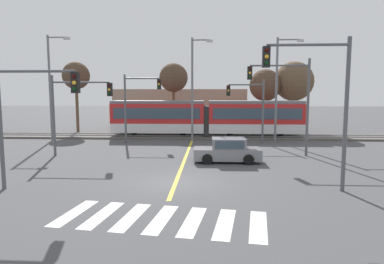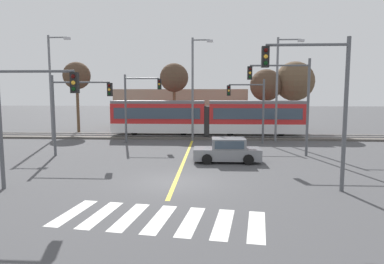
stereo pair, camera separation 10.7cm
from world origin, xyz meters
TOP-DOWN VIEW (x-y plane):
  - ground_plane at (0.00, 0.00)m, footprint 200.00×200.00m
  - track_bed at (0.00, 17.13)m, footprint 120.00×4.00m
  - rail_near at (0.00, 16.41)m, footprint 120.00×0.08m
  - rail_far at (0.00, 17.85)m, footprint 120.00×0.08m
  - light_rail_tram at (1.28, 17.12)m, footprint 18.50×2.64m
  - crosswalk_stripe_0 at (-3.27, -4.54)m, footprint 0.94×2.85m
  - crosswalk_stripe_1 at (-2.18, -4.69)m, footprint 0.94×2.85m
  - crosswalk_stripe_2 at (-1.09, -4.84)m, footprint 0.94×2.85m
  - crosswalk_stripe_3 at (0.00, -4.99)m, footprint 0.94×2.85m
  - crosswalk_stripe_4 at (1.09, -5.14)m, footprint 0.94×2.85m
  - crosswalk_stripe_5 at (2.18, -5.29)m, footprint 0.94×2.85m
  - crosswalk_stripe_6 at (3.27, -5.44)m, footprint 0.94×2.85m
  - lane_centre_line at (0.00, 6.07)m, footprint 0.20×18.12m
  - sedan_crossing at (2.76, 5.11)m, footprint 4.22×1.97m
  - traffic_light_mid_left at (-7.65, 6.69)m, footprint 4.25×0.38m
  - traffic_light_far_left at (-4.68, 13.16)m, footprint 3.25×0.38m
  - traffic_light_far_right at (5.08, 13.45)m, footprint 3.25×0.38m
  - traffic_light_near_left at (-6.43, -1.63)m, footprint 3.75×0.38m
  - traffic_light_near_right at (6.39, -1.14)m, footprint 3.75×0.38m
  - traffic_light_mid_right at (6.98, 7.52)m, footprint 4.25×0.38m
  - street_lamp_west at (-12.65, 14.02)m, footprint 2.09×0.28m
  - street_lamp_centre at (0.18, 14.61)m, footprint 1.91×0.28m
  - street_lamp_east at (7.70, 14.51)m, footprint 2.33×0.28m
  - bare_tree_far_west at (-13.05, 20.75)m, footprint 2.98×2.98m
  - bare_tree_west at (-2.35, 20.97)m, footprint 3.10×3.10m
  - bare_tree_east at (7.63, 21.61)m, footprint 3.48×3.48m
  - bare_tree_far_east at (10.77, 22.00)m, footprint 4.29×4.29m
  - building_backdrop_far at (-2.17, 28.15)m, footprint 16.47×6.00m

SIDE VIEW (x-z plane):
  - ground_plane at x=0.00m, z-range 0.00..0.00m
  - lane_centre_line at x=0.00m, z-range 0.00..0.01m
  - crosswalk_stripe_0 at x=-3.27m, z-range 0.00..0.01m
  - crosswalk_stripe_1 at x=-2.18m, z-range 0.00..0.01m
  - crosswalk_stripe_2 at x=-1.09m, z-range 0.00..0.01m
  - crosswalk_stripe_3 at x=0.00m, z-range 0.00..0.01m
  - crosswalk_stripe_4 at x=1.09m, z-range 0.00..0.01m
  - crosswalk_stripe_5 at x=2.18m, z-range 0.00..0.01m
  - crosswalk_stripe_6 at x=3.27m, z-range 0.00..0.01m
  - track_bed at x=0.00m, z-range 0.00..0.18m
  - rail_near at x=0.00m, z-range 0.18..0.28m
  - rail_far at x=0.00m, z-range 0.18..0.28m
  - sedan_crossing at x=2.76m, z-range -0.06..1.46m
  - light_rail_tram at x=1.28m, z-range 0.33..3.76m
  - building_backdrop_far at x=-2.17m, z-range 0.00..4.82m
  - traffic_light_far_right at x=5.08m, z-range 0.86..6.40m
  - traffic_light_mid_left at x=-7.65m, z-range 0.92..6.48m
  - traffic_light_near_left at x=-6.43m, z-range 0.90..6.72m
  - traffic_light_far_left at x=-4.68m, z-range 0.97..6.91m
  - traffic_light_mid_right at x=6.98m, z-range 1.07..7.75m
  - traffic_light_near_right at x=6.39m, z-range 1.09..7.83m
  - street_lamp_centre at x=0.18m, z-range 0.55..9.78m
  - bare_tree_east at x=7.63m, z-range 1.70..8.64m
  - street_lamp_east at x=7.70m, z-range 0.60..9.78m
  - street_lamp_west at x=-12.65m, z-range 0.58..10.05m
  - bare_tree_far_east at x=10.77m, z-range 1.72..9.51m
  - bare_tree_west at x=-2.35m, z-range 2.17..9.74m
  - bare_tree_far_west at x=-13.05m, z-range 2.31..10.05m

